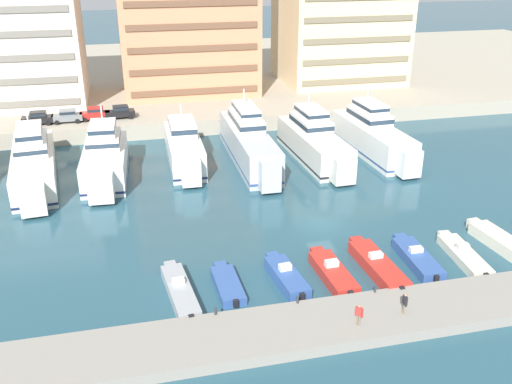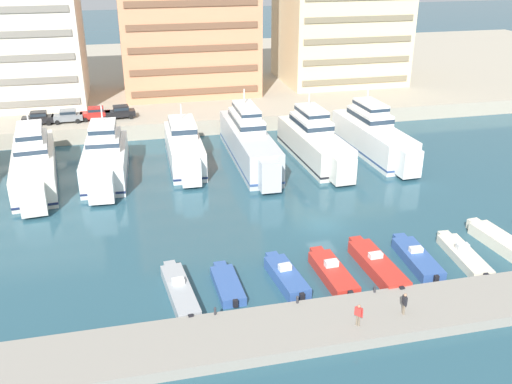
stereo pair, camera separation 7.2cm
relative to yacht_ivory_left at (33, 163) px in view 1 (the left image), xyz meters
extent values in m
plane|color=#285160|center=(28.24, -18.24, -2.18)|extent=(400.00, 400.00, 0.00)
cube|color=#ADA38E|center=(28.24, 46.92, -1.09)|extent=(180.00, 70.00, 2.18)
cube|color=gray|center=(28.24, -33.66, -1.77)|extent=(120.00, 5.36, 0.83)
cube|color=silver|center=(-0.01, 0.11, -0.56)|extent=(6.19, 17.85, 3.25)
cube|color=silver|center=(0.95, -9.60, -0.48)|extent=(2.68, 2.48, 2.76)
cube|color=#192347|center=(-0.01, 0.11, -1.61)|extent=(6.25, 18.03, 0.24)
cube|color=white|center=(-0.14, 1.41, 1.75)|extent=(4.21, 7.66, 1.37)
cube|color=#233342|center=(-0.14, 1.41, 1.89)|extent=(4.26, 7.73, 0.49)
cube|color=white|center=(-0.14, 1.41, 3.14)|extent=(3.28, 5.97, 1.39)
cube|color=#233342|center=(-0.14, 1.41, 3.27)|extent=(3.32, 6.03, 0.50)
cylinder|color=silver|center=(-0.25, 2.51, 4.73)|extent=(0.16, 0.16, 1.80)
cube|color=silver|center=(-0.91, 9.26, -1.29)|extent=(3.89, 1.27, 0.20)
cube|color=white|center=(7.90, -0.46, -0.48)|extent=(5.42, 13.43, 3.41)
cube|color=white|center=(7.47, -8.10, -0.39)|extent=(2.71, 2.49, 2.89)
cube|color=#192347|center=(7.90, -0.46, -1.59)|extent=(5.47, 13.56, 0.24)
cube|color=white|center=(7.95, 0.53, 1.92)|extent=(3.96, 5.73, 1.40)
cube|color=#233342|center=(7.95, 0.53, 2.06)|extent=(4.01, 5.79, 0.50)
cube|color=white|center=(7.95, 0.53, 3.30)|extent=(3.09, 4.47, 1.35)
cube|color=#233342|center=(7.95, 0.53, 3.43)|extent=(3.13, 4.52, 0.49)
cylinder|color=silver|center=(8.00, 1.36, 4.87)|extent=(0.16, 0.16, 1.80)
cube|color=white|center=(8.29, 6.57, -1.24)|extent=(4.04, 1.12, 0.20)
cube|color=white|center=(17.26, 1.60, -0.44)|extent=(4.15, 13.63, 3.48)
cube|color=white|center=(17.10, -6.05, -0.35)|extent=(2.17, 1.98, 2.96)
cube|color=#192347|center=(17.26, 1.60, -1.57)|extent=(4.20, 13.77, 0.24)
cube|color=white|center=(17.28, 2.61, 2.16)|extent=(3.14, 5.75, 1.72)
cube|color=#233342|center=(17.28, 2.61, 2.33)|extent=(3.18, 5.81, 0.62)
cylinder|color=silver|center=(17.30, 3.47, 3.92)|extent=(0.16, 0.16, 1.80)
cube|color=white|center=(17.41, 8.82, -1.22)|extent=(3.31, 0.97, 0.20)
cube|color=silver|center=(25.20, 0.79, -0.21)|extent=(4.04, 19.05, 3.95)
cube|color=silver|center=(25.15, -9.62, -0.11)|extent=(2.19, 1.99, 3.35)
cube|color=#334C7F|center=(25.20, 0.79, -1.49)|extent=(4.09, 19.24, 0.24)
cube|color=white|center=(25.20, 2.21, 2.55)|extent=(3.12, 8.01, 1.58)
cube|color=#233342|center=(25.20, 2.21, 2.71)|extent=(3.16, 8.09, 0.57)
cube|color=white|center=(25.20, 2.21, 3.91)|extent=(2.44, 6.24, 1.13)
cube|color=#233342|center=(25.20, 2.21, 4.02)|extent=(2.47, 6.31, 0.41)
cylinder|color=silver|center=(25.21, 3.41, 5.37)|extent=(0.16, 0.16, 1.80)
cube|color=silver|center=(25.24, 10.75, -1.10)|extent=(3.37, 0.91, 0.20)
cube|color=silver|center=(33.26, -0.40, -0.43)|extent=(5.14, 15.99, 3.50)
cube|color=silver|center=(33.67, -9.28, -0.34)|extent=(2.53, 2.32, 2.97)
cube|color=black|center=(33.26, -0.40, -1.57)|extent=(5.19, 16.15, 0.24)
cube|color=white|center=(33.21, 0.79, 2.09)|extent=(3.75, 6.79, 1.55)
cube|color=#233342|center=(33.21, 0.79, 2.25)|extent=(3.79, 6.86, 0.56)
cube|color=white|center=(33.21, 0.79, 3.47)|extent=(2.92, 5.29, 1.22)
cube|color=#233342|center=(33.21, 0.79, 3.60)|extent=(2.96, 5.35, 0.44)
cylinder|color=silver|center=(33.16, 1.78, 4.98)|extent=(0.16, 0.16, 1.80)
cube|color=silver|center=(32.87, 7.95, -1.22)|extent=(3.79, 1.07, 0.20)
cube|color=white|center=(41.24, -0.22, -0.31)|extent=(5.10, 16.34, 3.74)
cube|color=white|center=(41.72, -9.23, -0.22)|extent=(2.44, 2.24, 3.18)
cube|color=#334C7F|center=(41.24, -0.22, -1.53)|extent=(5.15, 16.50, 0.24)
cube|color=white|center=(41.17, 0.99, 2.35)|extent=(3.66, 6.94, 1.58)
cube|color=#233342|center=(41.17, 0.99, 2.51)|extent=(3.71, 7.01, 0.57)
cube|color=white|center=(41.17, 0.99, 3.71)|extent=(2.86, 5.42, 1.15)
cube|color=#233342|center=(41.17, 0.99, 3.82)|extent=(2.89, 5.47, 0.41)
cylinder|color=silver|center=(41.12, 2.01, 5.18)|extent=(0.16, 0.16, 1.80)
cube|color=white|center=(40.78, 8.29, -1.15)|extent=(3.65, 1.09, 0.20)
cube|color=#9EA3A8|center=(13.45, -27.30, -1.71)|extent=(2.40, 7.28, 0.94)
cube|color=#9EA3A8|center=(13.07, -23.41, -1.71)|extent=(1.01, 0.85, 0.80)
cube|color=silver|center=(13.40, -26.77, -1.03)|extent=(0.99, 0.69, 0.42)
cube|color=#283847|center=(13.37, -26.49, -0.97)|extent=(0.85, 0.16, 0.25)
cube|color=black|center=(13.82, -31.04, -1.56)|extent=(0.39, 0.31, 0.60)
cube|color=#33569E|center=(17.22, -27.08, -1.82)|extent=(1.99, 5.13, 0.72)
cube|color=#33569E|center=(17.14, -24.17, -1.82)|extent=(1.04, 0.86, 0.62)
cube|color=black|center=(17.29, -29.79, -1.67)|extent=(0.37, 0.29, 0.60)
cube|color=#33569E|center=(21.99, -27.28, -1.67)|extent=(2.39, 5.89, 1.02)
cube|color=#33569E|center=(21.66, -24.07, -1.67)|extent=(1.07, 0.91, 0.87)
cube|color=silver|center=(21.94, -26.85, -0.92)|extent=(1.05, 0.70, 0.48)
cube|color=#283847|center=(21.92, -26.58, -0.85)|extent=(0.91, 0.17, 0.29)
cube|color=black|center=(22.30, -30.31, -1.52)|extent=(0.39, 0.32, 0.60)
cube|color=red|center=(25.83, -27.52, -1.71)|extent=(2.25, 6.33, 0.94)
cube|color=red|center=(25.68, -24.01, -1.71)|extent=(1.12, 0.94, 0.80)
cube|color=silver|center=(25.81, -27.06, -0.99)|extent=(1.11, 0.65, 0.51)
cube|color=#283847|center=(25.80, -26.78, -0.91)|extent=(0.99, 0.12, 0.31)
cube|color=black|center=(25.98, -30.82, -1.56)|extent=(0.37, 0.30, 0.60)
cube|color=red|center=(29.82, -27.34, -1.66)|extent=(2.35, 7.56, 1.04)
cube|color=red|center=(29.64, -23.20, -1.66)|extent=(1.15, 0.96, 0.89)
cube|color=silver|center=(29.80, -26.78, -0.92)|extent=(1.14, 0.65, 0.44)
cube|color=#283847|center=(29.78, -26.50, -0.86)|extent=(1.02, 0.12, 0.26)
cube|color=black|center=(29.99, -31.26, -1.51)|extent=(0.37, 0.30, 0.60)
cube|color=#33569E|center=(33.63, -26.95, -1.73)|extent=(2.31, 6.46, 0.91)
cube|color=#33569E|center=(33.80, -23.37, -1.73)|extent=(1.14, 0.95, 0.78)
cube|color=silver|center=(33.65, -26.47, -1.05)|extent=(1.13, 0.65, 0.43)
cube|color=#283847|center=(33.66, -26.19, -0.99)|extent=(1.00, 0.13, 0.26)
cube|color=black|center=(33.46, -30.31, -1.58)|extent=(0.37, 0.30, 0.60)
cube|color=beige|center=(37.82, -27.33, -1.79)|extent=(2.41, 6.87, 0.79)
cube|color=beige|center=(38.12, -23.60, -1.79)|extent=(1.10, 0.92, 0.67)
cube|color=silver|center=(37.86, -26.83, -1.12)|extent=(1.08, 0.68, 0.54)
cube|color=#283847|center=(37.88, -26.55, -1.04)|extent=(0.94, 0.15, 0.32)
cube|color=black|center=(37.54, -30.87, -1.64)|extent=(0.38, 0.31, 0.60)
cube|color=beige|center=(42.32, -26.49, -1.64)|extent=(2.75, 7.54, 1.08)
cube|color=beige|center=(41.91, -22.42, -1.64)|extent=(1.20, 1.02, 0.91)
cube|color=black|center=(-1.04, 15.41, 0.72)|extent=(4.13, 1.77, 0.80)
cube|color=black|center=(-0.89, 15.41, 1.46)|extent=(2.13, 1.59, 0.68)
cube|color=#1E2833|center=(-0.89, 15.41, 1.46)|extent=(2.08, 1.61, 0.37)
cylinder|color=black|center=(-2.37, 14.53, 0.32)|extent=(0.64, 0.23, 0.64)
cylinder|color=black|center=(-2.40, 16.23, 0.32)|extent=(0.64, 0.23, 0.64)
cylinder|color=black|center=(0.33, 14.58, 0.32)|extent=(0.64, 0.23, 0.64)
cylinder|color=black|center=(0.30, 16.28, 0.32)|extent=(0.64, 0.23, 0.64)
cube|color=slate|center=(2.80, 15.48, 0.72)|extent=(4.13, 1.78, 0.80)
cube|color=slate|center=(2.95, 15.49, 1.46)|extent=(2.13, 1.60, 0.68)
cube|color=#1E2833|center=(2.95, 15.49, 1.46)|extent=(2.09, 1.61, 0.37)
cylinder|color=black|center=(1.47, 14.61, 0.32)|extent=(0.64, 0.23, 0.64)
cylinder|color=black|center=(1.44, 16.31, 0.32)|extent=(0.64, 0.23, 0.64)
cylinder|color=black|center=(4.17, 14.66, 0.32)|extent=(0.64, 0.23, 0.64)
cylinder|color=black|center=(4.14, 16.36, 0.32)|extent=(0.64, 0.23, 0.64)
cube|color=red|center=(6.51, 15.91, 0.72)|extent=(4.11, 1.72, 0.80)
cube|color=red|center=(6.66, 15.91, 1.46)|extent=(2.11, 1.57, 0.68)
cube|color=#1E2833|center=(6.66, 15.91, 1.46)|extent=(2.06, 1.58, 0.37)
cylinder|color=black|center=(5.17, 15.05, 0.32)|extent=(0.64, 0.22, 0.64)
cylinder|color=black|center=(5.16, 16.75, 0.32)|extent=(0.64, 0.22, 0.64)
cylinder|color=black|center=(7.87, 15.06, 0.32)|extent=(0.64, 0.22, 0.64)
cylinder|color=black|center=(7.86, 16.76, 0.32)|extent=(0.64, 0.22, 0.64)
cube|color=black|center=(9.93, 15.86, 0.72)|extent=(4.23, 2.04, 0.80)
cube|color=black|center=(10.08, 15.88, 1.46)|extent=(2.22, 1.73, 0.68)
cube|color=#1E2833|center=(10.08, 15.88, 1.46)|extent=(2.18, 1.74, 0.37)
cylinder|color=black|center=(8.66, 14.90, 0.32)|extent=(0.66, 0.27, 0.64)
cylinder|color=black|center=(8.52, 16.60, 0.32)|extent=(0.66, 0.27, 0.64)
cylinder|color=black|center=(11.35, 15.13, 0.32)|extent=(0.66, 0.27, 0.64)
cylinder|color=black|center=(11.21, 16.83, 0.32)|extent=(0.66, 0.27, 0.64)
cube|color=silver|center=(-4.33, 29.65, 11.33)|extent=(18.99, 17.48, 22.66)
cube|color=gray|center=(-4.33, 20.81, 1.62)|extent=(17.47, 0.24, 0.90)
cube|color=gray|center=(-4.33, 20.81, 4.86)|extent=(17.47, 0.24, 0.90)
cube|color=gray|center=(-4.33, 20.81, 8.09)|extent=(17.47, 0.24, 0.90)
cube|color=gray|center=(-4.33, 20.81, 11.33)|extent=(17.47, 0.24, 0.90)
cube|color=gray|center=(-4.33, 20.81, 14.57)|extent=(17.47, 0.24, 0.90)
cube|color=tan|center=(21.61, 28.85, 13.07)|extent=(21.38, 12.58, 26.15)
cube|color=brown|center=(21.61, 22.46, 1.63)|extent=(19.67, 0.24, 0.90)
cube|color=brown|center=(21.61, 22.46, 4.90)|extent=(19.67, 0.24, 0.90)
cube|color=brown|center=(21.61, 22.46, 8.17)|extent=(19.67, 0.24, 0.90)
cube|color=brown|center=(21.61, 22.46, 11.44)|extent=(19.67, 0.24, 0.90)
cube|color=brown|center=(21.61, 22.46, 14.71)|extent=(19.67, 0.24, 0.90)
cube|color=beige|center=(48.57, 32.18, 9.95)|extent=(20.21, 17.06, 19.91)
cube|color=#7E7359|center=(48.57, 23.55, 1.66)|extent=(18.60, 0.24, 0.90)
cube|color=#7E7359|center=(48.57, 23.55, 4.98)|extent=(18.60, 0.24, 0.90)
cube|color=#7E7359|center=(48.57, 23.55, 8.29)|extent=(18.60, 0.24, 0.90)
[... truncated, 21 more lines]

